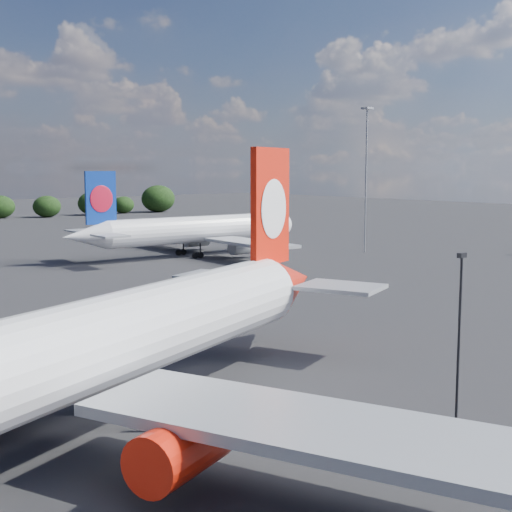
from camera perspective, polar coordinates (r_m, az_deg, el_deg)
qantas_airliner at (r=42.26m, az=-10.85°, el=-6.58°), size 48.39×46.60×16.51m
china_southern_airliner at (r=120.80m, az=-5.07°, el=2.04°), size 44.10×41.88×14.42m
apron_lamp_post at (r=43.00m, az=15.95°, el=-5.59°), size 0.55×0.30×10.09m
floodlight_mast_near at (r=127.16m, az=8.81°, el=7.51°), size 1.60×1.60×25.34m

